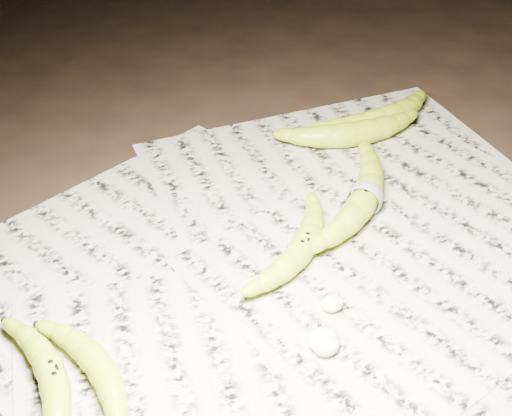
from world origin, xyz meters
TOP-DOWN VIEW (x-y plane):
  - ground at (0.00, 0.00)m, footprint 3.00×3.00m
  - newspaper_patch at (0.01, -0.02)m, footprint 0.90×0.70m
  - banana_left_a at (-0.31, -0.04)m, footprint 0.09×0.19m
  - banana_left_b at (-0.27, -0.05)m, footprint 0.05×0.17m
  - banana_center at (0.04, -0.03)m, footprint 0.20×0.14m
  - banana_taped at (0.18, -0.00)m, footprint 0.25×0.19m
  - banana_upper_a at (0.29, 0.14)m, footprint 0.23×0.14m
  - banana_upper_b at (0.36, 0.14)m, footprint 0.21×0.09m
  - measuring_tape at (0.18, -0.00)m, footprint 0.03×0.05m
  - flesh_chunk_a at (-0.04, -0.17)m, footprint 0.04×0.03m
  - flesh_chunk_b at (-0.04, -0.17)m, footprint 0.03×0.03m
  - flesh_chunk_c at (0.01, -0.13)m, footprint 0.03×0.02m

SIDE VIEW (x-z plane):
  - ground at x=0.00m, z-range 0.00..0.00m
  - newspaper_patch at x=0.01m, z-range 0.00..0.01m
  - flesh_chunk_c at x=0.01m, z-range 0.01..0.02m
  - flesh_chunk_b at x=-0.04m, z-range 0.01..0.03m
  - flesh_chunk_a at x=-0.04m, z-range 0.01..0.03m
  - banana_left_b at x=-0.27m, z-range 0.01..0.04m
  - banana_left_a at x=-0.31m, z-range 0.01..0.04m
  - banana_center at x=0.04m, z-range 0.01..0.04m
  - measuring_tape at x=0.18m, z-range 0.00..0.05m
  - banana_taped at x=0.18m, z-range 0.01..0.05m
  - banana_upper_b at x=0.36m, z-range 0.01..0.05m
  - banana_upper_a at x=0.29m, z-range 0.01..0.05m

